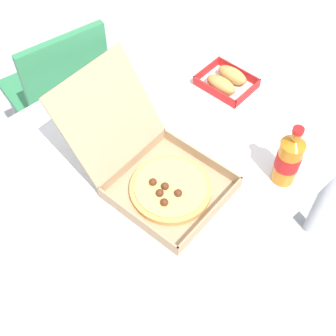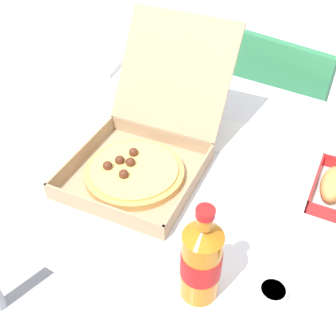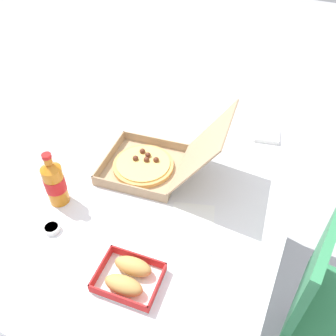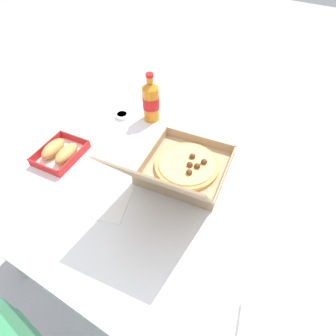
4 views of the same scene
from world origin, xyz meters
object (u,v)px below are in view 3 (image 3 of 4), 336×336
object	(u,v)px
bread_side_box	(129,276)
cola_bottle	(55,182)
pizza_box_open	(154,162)
dipping_sauce_cup	(52,228)
chair	(335,310)
napkin_pile	(266,135)
paper_menu	(192,227)

from	to	relation	value
bread_side_box	cola_bottle	distance (m)	0.44
pizza_box_open	dipping_sauce_cup	bearing A→B (deg)	-23.47
chair	cola_bottle	distance (m)	1.10
napkin_pile	bread_side_box	bearing A→B (deg)	-12.87
pizza_box_open	cola_bottle	distance (m)	0.38
paper_menu	napkin_pile	distance (m)	0.62
cola_bottle	napkin_pile	world-z (taller)	cola_bottle
bread_side_box	napkin_pile	bearing A→B (deg)	167.13
pizza_box_open	napkin_pile	distance (m)	0.55
paper_menu	napkin_pile	xyz separation A→B (m)	(-0.61, 0.11, 0.01)
pizza_box_open	napkin_pile	world-z (taller)	pizza_box_open
bread_side_box	cola_bottle	size ratio (longest dim) A/B	0.90
cola_bottle	napkin_pile	bearing A→B (deg)	139.87
napkin_pile	pizza_box_open	bearing A→B (deg)	-40.44
napkin_pile	chair	bearing A→B (deg)	38.16
pizza_box_open	cola_bottle	xyz separation A→B (m)	(0.29, -0.24, 0.05)
chair	cola_bottle	world-z (taller)	cola_bottle
pizza_box_open	cola_bottle	bearing A→B (deg)	-39.68
paper_menu	dipping_sauce_cup	bearing A→B (deg)	-81.13
chair	dipping_sauce_cup	xyz separation A→B (m)	(0.28, -0.97, 0.26)
bread_side_box	napkin_pile	distance (m)	0.90
pizza_box_open	dipping_sauce_cup	world-z (taller)	pizza_box_open
pizza_box_open	chair	bearing A→B (deg)	80.10
chair	dipping_sauce_cup	bearing A→B (deg)	-74.03
chair	paper_menu	xyz separation A→B (m)	(0.06, -0.54, 0.25)
cola_bottle	dipping_sauce_cup	bearing A→B (deg)	27.04
bread_side_box	napkin_pile	size ratio (longest dim) A/B	1.84
dipping_sauce_cup	chair	bearing A→B (deg)	105.97
napkin_pile	cola_bottle	bearing A→B (deg)	-40.13
chair	cola_bottle	size ratio (longest dim) A/B	3.71
pizza_box_open	paper_menu	distance (m)	0.32
chair	pizza_box_open	xyz separation A→B (m)	(-0.14, -0.79, 0.30)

